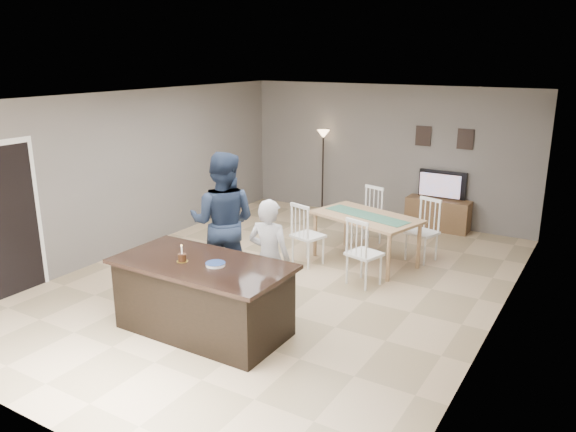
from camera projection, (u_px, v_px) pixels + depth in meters
The scene contains 14 objects.
floor at pixel (282, 282), 8.37m from camera, with size 8.00×8.00×0.00m, color tan.
room_shell at pixel (281, 171), 7.91m from camera, with size 8.00×8.00×8.00m.
kitchen_island at pixel (203, 297), 6.77m from camera, with size 2.15×1.10×0.90m.
tv_console at pixel (438, 214), 10.79m from camera, with size 1.20×0.40×0.60m, color brown.
television at pixel (441, 185), 10.69m from camera, with size 0.91×0.12×0.53m, color black.
tv_screen_glow at pixel (440, 186), 10.62m from camera, with size 0.78×0.78×0.00m, color #CB5A16.
picture_frames at pixel (444, 138), 10.58m from camera, with size 1.10×0.02×0.38m.
doorway at pixel (6, 208), 7.62m from camera, with size 0.00×2.10×2.65m.
woman at pixel (269, 258), 7.11m from camera, with size 0.57×0.37×1.56m, color #B2B2B6.
man at pixel (223, 222), 7.86m from camera, with size 0.97×0.76×2.00m, color #1B263C.
birthday_cake at pixel (182, 257), 6.65m from camera, with size 0.13×0.13×0.21m.
plate_stack at pixel (215, 264), 6.52m from camera, with size 0.23×0.23×0.04m.
dining_table at pixel (366, 224), 8.99m from camera, with size 2.05×2.25×1.02m.
floor_lamp at pixel (323, 149), 11.77m from camera, with size 0.26×0.26×1.74m.
Camera 1 is at (4.10, -6.60, 3.28)m, focal length 35.00 mm.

